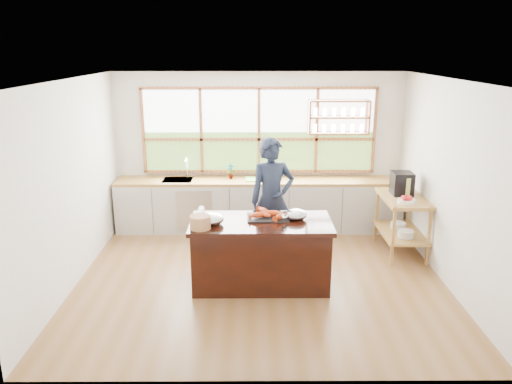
{
  "coord_description": "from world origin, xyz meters",
  "views": [
    {
      "loc": [
        -0.1,
        -6.35,
        3.09
      ],
      "look_at": [
        -0.06,
        0.15,
        1.2
      ],
      "focal_mm": 35.0,
      "sensor_mm": 36.0,
      "label": 1
    }
  ],
  "objects_px": {
    "island": "(261,253)",
    "wicker_basket": "(200,222)",
    "espresso_machine": "(402,183)",
    "cook": "(272,200)"
  },
  "relations": [
    {
      "from": "espresso_machine",
      "to": "wicker_basket",
      "type": "distance_m",
      "value": 3.32
    },
    {
      "from": "cook",
      "to": "wicker_basket",
      "type": "relative_size",
      "value": 7.01
    },
    {
      "from": "wicker_basket",
      "to": "cook",
      "type": "bearing_deg",
      "value": 50.77
    },
    {
      "from": "island",
      "to": "cook",
      "type": "xyz_separation_m",
      "value": [
        0.18,
        0.89,
        0.47
      ]
    },
    {
      "from": "espresso_machine",
      "to": "wicker_basket",
      "type": "height_order",
      "value": "espresso_machine"
    },
    {
      "from": "island",
      "to": "espresso_machine",
      "type": "height_order",
      "value": "espresso_machine"
    },
    {
      "from": "cook",
      "to": "espresso_machine",
      "type": "bearing_deg",
      "value": -4.85
    },
    {
      "from": "wicker_basket",
      "to": "espresso_machine",
      "type": "bearing_deg",
      "value": 26.95
    },
    {
      "from": "cook",
      "to": "wicker_basket",
      "type": "distance_m",
      "value": 1.49
    },
    {
      "from": "island",
      "to": "wicker_basket",
      "type": "xyz_separation_m",
      "value": [
        -0.76,
        -0.26,
        0.53
      ]
    }
  ]
}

